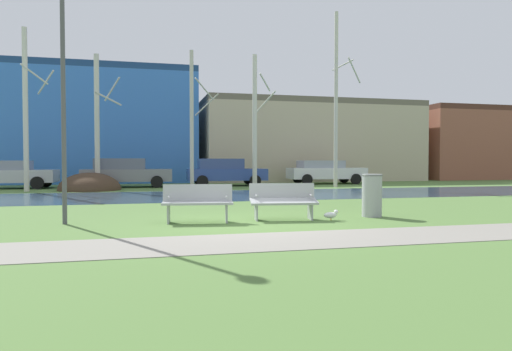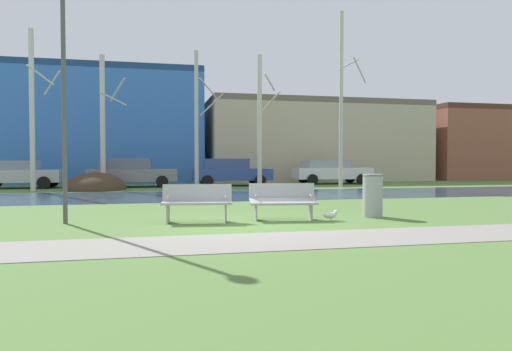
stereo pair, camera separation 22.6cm
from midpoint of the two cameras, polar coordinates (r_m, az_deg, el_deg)
ground_plane at (r=20.11m, az=-6.68°, el=-2.24°), size 120.00×120.00×0.00m
paved_path_strip at (r=8.15m, az=2.60°, el=-8.11°), size 60.00×1.82×0.01m
river_band at (r=18.94m, az=-6.30°, el=-2.47°), size 80.00×6.10×0.01m
soil_mound at (r=23.96m, az=-19.01°, el=-1.68°), size 2.98×3.45×1.71m
bench_left at (r=10.65m, az=-6.71°, el=-3.26°), size 1.66×0.77×0.87m
bench_right at (r=11.05m, az=3.93°, el=-3.06°), size 1.66×0.77×0.87m
trash_bin at (r=11.98m, az=14.77°, el=-2.33°), size 0.52×0.52×1.08m
seagull at (r=11.10m, az=9.84°, el=-4.84°), size 0.40×0.15×0.25m
streetlamp at (r=11.40m, az=-22.23°, el=14.08°), size 0.32×0.32×5.86m
birch_far_left at (r=24.03m, az=-25.68°, el=7.48°), size 1.41×2.29×7.58m
birch_left at (r=24.49m, az=-18.13°, el=6.49°), size 1.33×2.31×6.74m
birch_center_left at (r=23.22m, az=-7.00°, el=6.97°), size 1.44×2.39×6.89m
birch_center at (r=24.59m, az=0.78°, el=6.89°), size 1.29×1.96×7.04m
birch_center_right at (r=25.51m, az=10.83°, el=9.36°), size 1.49×2.34×9.43m
parked_van_nearest_silver at (r=26.77m, az=-27.25°, el=0.22°), size 4.34×2.10×1.44m
parked_sedan_second_grey at (r=25.82m, az=-14.96°, el=0.40°), size 4.74×2.13×1.56m
parked_hatch_third_blue at (r=26.31m, az=-2.99°, el=0.48°), size 4.52×2.14×1.55m
parked_wagon_fourth_white at (r=28.84m, az=9.45°, el=0.51°), size 4.78×2.18×1.45m
building_blue_store at (r=34.64m, az=-21.11°, el=5.57°), size 16.81×9.33×7.53m
building_beige_block at (r=34.97m, az=7.08°, el=4.17°), size 15.74×7.91×5.74m
building_brick_low at (r=42.87m, az=26.09°, el=3.47°), size 12.34×8.82×5.62m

